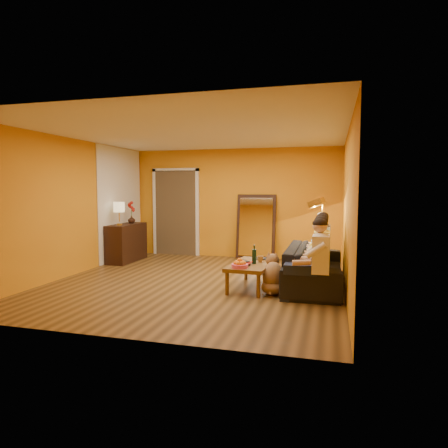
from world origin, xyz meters
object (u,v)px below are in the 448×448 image
(mirror_frame, at_px, (256,227))
(person_far_right, at_px, (323,245))
(wine_bottle, at_px, (254,254))
(sofa, at_px, (314,266))
(laptop, at_px, (266,259))
(vase, at_px, (132,219))
(table_lamp, at_px, (119,214))
(tumbler, at_px, (260,259))
(dog, at_px, (273,273))
(floor_lamp, at_px, (322,238))
(sideboard, at_px, (127,243))
(person_mid_right, at_px, (323,250))
(person_mid_left, at_px, (322,255))
(person_far_left, at_px, (321,261))
(coffee_table, at_px, (252,276))

(mirror_frame, distance_m, person_far_right, 2.32)
(person_far_right, bearing_deg, wine_bottle, -133.35)
(sofa, distance_m, laptop, 0.83)
(laptop, height_order, vase, vase)
(table_lamp, relative_size, tumbler, 4.67)
(table_lamp, relative_size, laptop, 1.42)
(wine_bottle, distance_m, laptop, 0.44)
(person_far_right, distance_m, tumbler, 1.40)
(mirror_frame, relative_size, dog, 2.37)
(tumbler, bearing_deg, floor_lamp, 51.20)
(sideboard, height_order, person_mid_right, person_mid_right)
(mirror_frame, relative_size, floor_lamp, 1.06)
(sofa, height_order, person_mid_right, person_mid_right)
(person_mid_left, relative_size, person_mid_right, 1.00)
(sofa, xyz_separation_m, wine_bottle, (-0.95, -0.49, 0.24))
(vase, bearing_deg, tumbler, -28.61)
(sideboard, xyz_separation_m, person_mid_right, (4.37, -1.17, 0.18))
(sofa, height_order, laptop, sofa)
(wine_bottle, height_order, vase, vase)
(table_lamp, relative_size, person_far_right, 0.42)
(dog, bearing_deg, floor_lamp, 73.69)
(person_mid_left, distance_m, vase, 4.80)
(vase, bearing_deg, sideboard, -90.00)
(sideboard, height_order, vase, vase)
(person_far_left, distance_m, person_mid_left, 0.55)
(person_far_right, height_order, vase, person_far_right)
(laptop, bearing_deg, sofa, -12.22)
(sofa, relative_size, floor_lamp, 1.60)
(person_mid_right, distance_m, person_far_right, 0.55)
(mirror_frame, bearing_deg, person_mid_left, -60.53)
(dog, height_order, vase, vase)
(coffee_table, bearing_deg, person_far_left, -23.08)
(table_lamp, xyz_separation_m, sofa, (4.24, -0.97, -0.77))
(table_lamp, height_order, dog, table_lamp)
(mirror_frame, distance_m, vase, 2.92)
(mirror_frame, height_order, coffee_table, mirror_frame)
(tumbler, distance_m, vase, 3.86)
(coffee_table, relative_size, person_far_right, 1.00)
(sideboard, xyz_separation_m, laptop, (3.42, -1.36, 0.01))
(laptop, bearing_deg, vase, 136.45)
(tumbler, bearing_deg, sideboard, 154.78)
(vase, bearing_deg, coffee_table, -31.07)
(person_mid_left, height_order, wine_bottle, person_mid_left)
(person_mid_right, height_order, wine_bottle, person_mid_right)
(coffee_table, distance_m, person_far_left, 1.32)
(table_lamp, height_order, laptop, table_lamp)
(person_mid_right, relative_size, laptop, 3.40)
(dog, xyz_separation_m, person_far_right, (0.73, 1.34, 0.29))
(sideboard, xyz_separation_m, table_lamp, (0.00, -0.30, 0.68))
(table_lamp, height_order, person_far_right, table_lamp)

